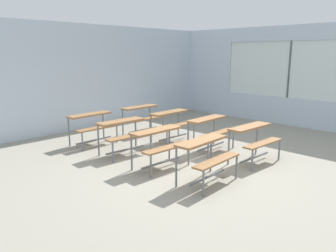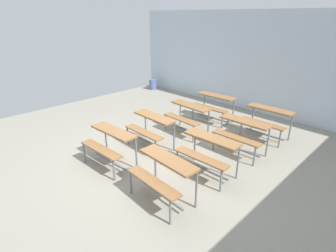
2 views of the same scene
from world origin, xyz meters
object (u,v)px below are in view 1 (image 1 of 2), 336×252
Objects in this scene: desk_bench_r0c0 at (207,151)px; desk_bench_r3c1 at (142,113)px; desk_bench_r0c1 at (254,135)px; desk_bench_r1c1 at (211,126)px; desk_bench_r2c1 at (172,119)px; desk_bench_r3c0 at (92,122)px; desk_bench_r1c0 at (160,139)px; desk_bench_r2c0 at (124,129)px.

desk_bench_r0c0 and desk_bench_r3c1 have the same top height.
desk_bench_r0c0 is 1.54m from desk_bench_r0c1.
desk_bench_r1c1 is (1.58, 1.12, 0.00)m from desk_bench_r0c0.
desk_bench_r2c1 is (-0.01, 1.20, 0.00)m from desk_bench_r1c1.
desk_bench_r0c1 is 3.82m from desk_bench_r3c0.
desk_bench_r1c0 is at bearing -92.53° from desk_bench_r3c0.
desk_bench_r1c0 is 1.01× the size of desk_bench_r3c1.
desk_bench_r3c1 is (0.04, 3.48, 0.00)m from desk_bench_r0c1.
desk_bench_r2c0 is 1.55m from desk_bench_r2c1.
desk_bench_r3c1 is (0.00, 2.36, 0.00)m from desk_bench_r1c1.
desk_bench_r1c1 and desk_bench_r2c1 have the same top height.
desk_bench_r1c1 is 1.00× the size of desk_bench_r2c0.
desk_bench_r1c1 is at bearing -34.49° from desk_bench_r2c0.
desk_bench_r0c0 and desk_bench_r3c0 have the same top height.
desk_bench_r0c1 is at bearing -91.28° from desk_bench_r2c1.
desk_bench_r2c0 is at bearing 140.84° from desk_bench_r1c1.
desk_bench_r1c0 is 0.99× the size of desk_bench_r1c1.
desk_bench_r1c0 is 1.61m from desk_bench_r1c1.
desk_bench_r1c1 is at bearing -90.10° from desk_bench_r2c1.
desk_bench_r2c1 is 1.97m from desk_bench_r3c0.
desk_bench_r2c0 and desk_bench_r2c1 have the same top height.
desk_bench_r0c0 is 1.01× the size of desk_bench_r1c1.
desk_bench_r0c1 is 1.01× the size of desk_bench_r1c1.
desk_bench_r1c1 is 1.00× the size of desk_bench_r3c0.
desk_bench_r0c0 is 1.00× the size of desk_bench_r2c0.
desk_bench_r2c0 is at bearing 86.62° from desk_bench_r0c0.
desk_bench_r2c0 is at bearing -142.86° from desk_bench_r3c1.
desk_bench_r3c1 is at bearing 87.93° from desk_bench_r1c1.
desk_bench_r0c0 is 2.80m from desk_bench_r2c1.
desk_bench_r0c0 and desk_bench_r2c0 have the same top height.
desk_bench_r0c1 and desk_bench_r1c1 have the same top height.
desk_bench_r1c0 and desk_bench_r3c0 have the same top height.
desk_bench_r2c0 and desk_bench_r3c1 have the same top height.
desk_bench_r3c1 is (1.58, 3.48, 0.00)m from desk_bench_r0c0.
desk_bench_r2c0 is 1.19m from desk_bench_r3c0.
desk_bench_r2c1 and desk_bench_r3c1 have the same top height.
desk_bench_r0c1 is 1.01× the size of desk_bench_r1c0.
desk_bench_r1c0 is at bearing -124.26° from desk_bench_r3c1.
desk_bench_r3c0 is (-0.04, 1.19, 0.00)m from desk_bench_r2c0.
desk_bench_r0c1 is 1.02× the size of desk_bench_r2c1.
desk_bench_r1c0 and desk_bench_r3c1 have the same top height.
desk_bench_r1c1 is at bearing 32.54° from desk_bench_r0c0.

